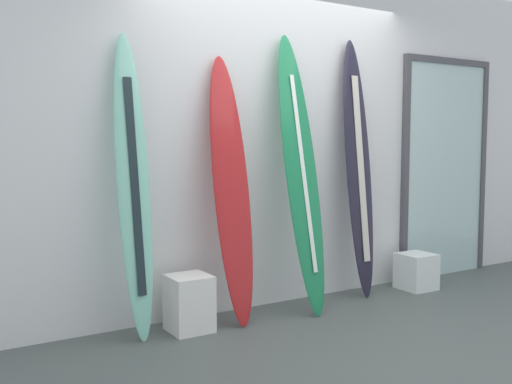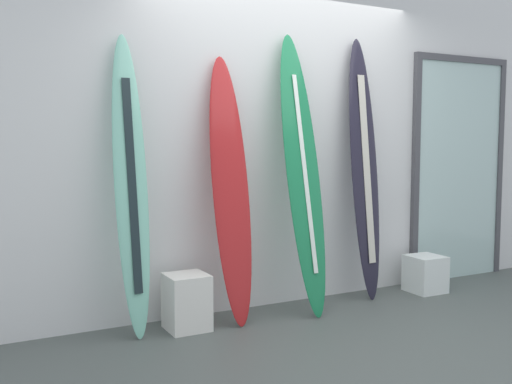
{
  "view_description": "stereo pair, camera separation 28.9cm",
  "coord_description": "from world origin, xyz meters",
  "px_view_note": "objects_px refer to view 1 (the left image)",
  "views": [
    {
      "loc": [
        -2.68,
        -2.76,
        1.34
      ],
      "look_at": [
        -0.37,
        0.95,
        0.96
      ],
      "focal_mm": 41.13,
      "sensor_mm": 36.0,
      "label": 1
    },
    {
      "loc": [
        -2.43,
        -2.91,
        1.34
      ],
      "look_at": [
        -0.37,
        0.95,
        0.96
      ],
      "focal_mm": 41.13,
      "sensor_mm": 36.0,
      "label": 2
    }
  ],
  "objects_px": {
    "surfboard_emerald": "(301,174)",
    "display_block_left": "(189,303)",
    "glass_door": "(445,164)",
    "display_block_center": "(416,271)",
    "surfboard_seafoam": "(133,189)",
    "surfboard_crimson": "(231,191)",
    "surfboard_charcoal": "(358,169)"
  },
  "relations": [
    {
      "from": "glass_door",
      "to": "display_block_center",
      "type": "bearing_deg",
      "value": -157.58
    },
    {
      "from": "surfboard_seafoam",
      "to": "surfboard_charcoal",
      "type": "relative_size",
      "value": 0.94
    },
    {
      "from": "surfboard_emerald",
      "to": "display_block_left",
      "type": "relative_size",
      "value": 5.49
    },
    {
      "from": "surfboard_seafoam",
      "to": "glass_door",
      "type": "distance_m",
      "value": 3.29
    },
    {
      "from": "surfboard_seafoam",
      "to": "display_block_left",
      "type": "xyz_separation_m",
      "value": [
        0.37,
        -0.08,
        -0.82
      ]
    },
    {
      "from": "surfboard_emerald",
      "to": "glass_door",
      "type": "bearing_deg",
      "value": 7.83
    },
    {
      "from": "surfboard_crimson",
      "to": "glass_door",
      "type": "xyz_separation_m",
      "value": [
        2.56,
        0.22,
        0.13
      ]
    },
    {
      "from": "surfboard_charcoal",
      "to": "display_block_center",
      "type": "relative_size",
      "value": 6.83
    },
    {
      "from": "surfboard_emerald",
      "to": "display_block_center",
      "type": "bearing_deg",
      "value": -0.32
    },
    {
      "from": "display_block_left",
      "to": "display_block_center",
      "type": "xyz_separation_m",
      "value": [
        2.25,
        -0.02,
        -0.04
      ]
    },
    {
      "from": "display_block_left",
      "to": "display_block_center",
      "type": "distance_m",
      "value": 2.25
    },
    {
      "from": "display_block_left",
      "to": "glass_door",
      "type": "distance_m",
      "value": 3.07
    },
    {
      "from": "surfboard_crimson",
      "to": "surfboard_emerald",
      "type": "relative_size",
      "value": 0.9
    },
    {
      "from": "surfboard_seafoam",
      "to": "surfboard_emerald",
      "type": "distance_m",
      "value": 1.33
    },
    {
      "from": "display_block_left",
      "to": "display_block_center",
      "type": "relative_size",
      "value": 1.23
    },
    {
      "from": "surfboard_crimson",
      "to": "display_block_left",
      "type": "bearing_deg",
      "value": -174.4
    },
    {
      "from": "surfboard_seafoam",
      "to": "surfboard_crimson",
      "type": "bearing_deg",
      "value": -3.07
    },
    {
      "from": "surfboard_crimson",
      "to": "glass_door",
      "type": "height_order",
      "value": "glass_door"
    },
    {
      "from": "display_block_center",
      "to": "surfboard_emerald",
      "type": "bearing_deg",
      "value": 179.68
    },
    {
      "from": "display_block_center",
      "to": "surfboard_crimson",
      "type": "bearing_deg",
      "value": 178.33
    },
    {
      "from": "surfboard_charcoal",
      "to": "display_block_center",
      "type": "height_order",
      "value": "surfboard_charcoal"
    },
    {
      "from": "surfboard_crimson",
      "to": "surfboard_emerald",
      "type": "distance_m",
      "value": 0.61
    },
    {
      "from": "surfboard_emerald",
      "to": "surfboard_crimson",
      "type": "bearing_deg",
      "value": 175.45
    },
    {
      "from": "glass_door",
      "to": "surfboard_emerald",
      "type": "bearing_deg",
      "value": -172.17
    },
    {
      "from": "surfboard_emerald",
      "to": "display_block_left",
      "type": "height_order",
      "value": "surfboard_emerald"
    },
    {
      "from": "surfboard_crimson",
      "to": "surfboard_emerald",
      "type": "height_order",
      "value": "surfboard_emerald"
    },
    {
      "from": "surfboard_crimson",
      "to": "display_block_left",
      "type": "relative_size",
      "value": 4.97
    },
    {
      "from": "surfboard_charcoal",
      "to": "glass_door",
      "type": "relative_size",
      "value": 1.03
    },
    {
      "from": "surfboard_seafoam",
      "to": "display_block_center",
      "type": "distance_m",
      "value": 2.76
    },
    {
      "from": "display_block_left",
      "to": "glass_door",
      "type": "height_order",
      "value": "glass_door"
    },
    {
      "from": "surfboard_emerald",
      "to": "surfboard_charcoal",
      "type": "distance_m",
      "value": 0.69
    },
    {
      "from": "surfboard_seafoam",
      "to": "surfboard_crimson",
      "type": "height_order",
      "value": "surfboard_seafoam"
    }
  ]
}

